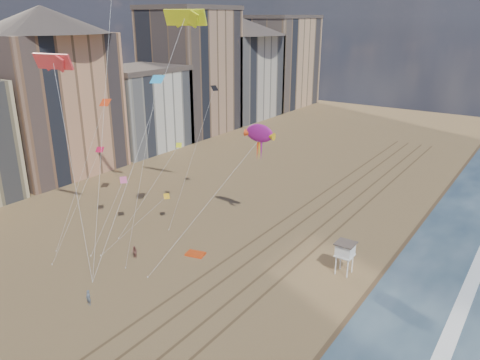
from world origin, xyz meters
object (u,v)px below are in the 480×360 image
Objects in this scene: lifeguard_stand at (345,250)px; grounded_kite at (195,254)px; kite_flyer_b at (134,252)px; show_kite at (259,134)px; kite_flyer_a at (88,298)px.

grounded_kite is (-16.07, -6.00, -2.73)m from lifeguard_stand.
grounded_kite is 7.08m from kite_flyer_b.
grounded_kite is 16.44m from show_kite.
grounded_kite is 1.37× the size of kite_flyer_a.
lifeguard_stand is 26.90m from kite_flyer_a.
grounded_kite is at bearing -105.23° from show_kite.
kite_flyer_a reaches higher than kite_flyer_b.
kite_flyer_a is at bearing -132.70° from lifeguard_stand.
show_kite reaches higher than grounded_kite.
lifeguard_stand is 17.32m from show_kite.
show_kite is at bearing 164.72° from lifeguard_stand.
grounded_kite is at bearing 77.98° from kite_flyer_a.
grounded_kite is at bearing -159.51° from lifeguard_stand.
kite_flyer_a is 1.03× the size of kite_flyer_b.
kite_flyer_a is at bearing -101.50° from show_kite.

